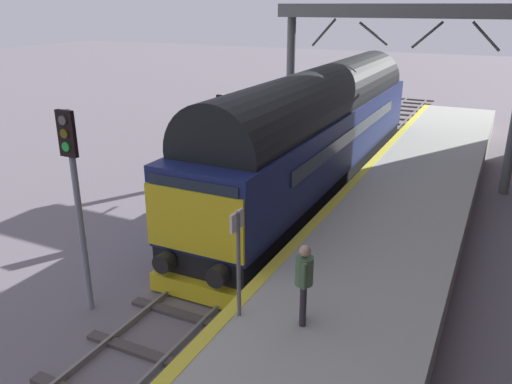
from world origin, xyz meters
TOP-DOWN VIEW (x-y plane):
  - ground_plane at (0.00, 0.00)m, footprint 140.00×140.00m
  - track_main at (0.00, 0.00)m, footprint 2.50×60.00m
  - station_platform at (3.60, 0.00)m, footprint 4.00×44.00m
  - diesel_locomotive at (0.00, 7.09)m, footprint 2.74×17.46m
  - signal_post_near at (-2.03, -2.92)m, footprint 0.44×0.22m
  - signal_post_mid at (-2.03, 3.63)m, footprint 0.44×0.22m
  - platform_number_sign at (1.97, -2.93)m, footprint 0.10×0.44m
  - waiting_passenger at (3.20, -2.61)m, footprint 0.44×0.48m
  - overhead_footbridge at (2.05, 10.10)m, footprint 9.30×2.00m

SIDE VIEW (x-z plane):
  - ground_plane at x=0.00m, z-range 0.00..0.00m
  - track_main at x=0.00m, z-range -0.02..0.13m
  - station_platform at x=3.60m, z-range 0.00..1.01m
  - waiting_passenger at x=3.20m, z-range 1.17..2.81m
  - platform_number_sign at x=1.97m, z-range 1.35..3.54m
  - diesel_locomotive at x=0.00m, z-range 0.14..4.82m
  - signal_post_mid at x=-2.03m, z-range 0.60..4.68m
  - signal_post_near at x=-2.03m, z-range 0.66..5.41m
  - overhead_footbridge at x=2.05m, z-range 2.64..9.46m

